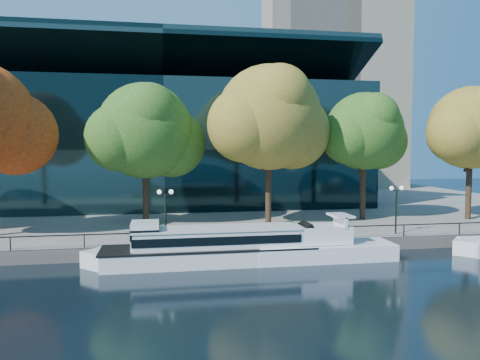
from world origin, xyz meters
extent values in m
plane|color=black|center=(0.00, 0.00, 0.00)|extent=(160.00, 160.00, 0.00)
cube|color=slate|center=(0.00, 36.50, 0.50)|extent=(90.00, 67.00, 1.00)
cube|color=#47443F|center=(0.00, 3.05, 0.50)|extent=(90.00, 0.25, 1.00)
cube|color=black|center=(0.00, 3.25, 1.95)|extent=(88.20, 0.08, 0.08)
cube|color=black|center=(0.00, 3.25, 1.45)|extent=(0.07, 0.07, 0.90)
cube|color=black|center=(-4.00, 32.00, 8.00)|extent=(50.00, 24.00, 16.00)
cube|color=black|center=(-4.00, 28.00, 17.50)|extent=(50.00, 17.14, 7.86)
cube|color=tan|center=(28.00, 55.00, 32.50)|extent=(22.00, 22.00, 65.00)
cube|color=silver|center=(-1.19, 1.06, 0.58)|extent=(14.74, 3.58, 1.16)
cube|color=black|center=(-1.19, 1.06, 1.18)|extent=(15.03, 3.65, 0.13)
cube|color=silver|center=(-8.56, 1.06, 0.58)|extent=(2.96, 2.96, 1.16)
cube|color=silver|center=(-0.67, 1.06, 1.84)|extent=(11.49, 2.93, 1.26)
cube|color=black|center=(-0.67, 1.06, 1.89)|extent=(11.64, 3.01, 0.58)
cube|color=silver|center=(-0.67, 1.06, 2.53)|extent=(11.79, 3.08, 0.11)
cube|color=silver|center=(-5.61, 1.06, 2.16)|extent=(1.89, 2.51, 1.89)
cube|color=black|center=(-5.61, 1.06, 2.37)|extent=(1.95, 2.58, 0.74)
cube|color=white|center=(7.25, 0.72, 0.59)|extent=(10.37, 2.96, 1.19)
cube|color=white|center=(2.06, 0.72, 0.59)|extent=(2.27, 2.27, 1.19)
cube|color=white|center=(7.25, 0.72, 1.20)|extent=(10.16, 2.90, 0.08)
cube|color=white|center=(6.73, 0.72, 1.93)|extent=(4.67, 2.22, 1.28)
cube|color=black|center=(5.38, 0.72, 2.02)|extent=(2.04, 2.13, 1.62)
cube|color=white|center=(8.49, 0.72, 2.86)|extent=(0.25, 2.31, 0.79)
cube|color=white|center=(8.49, 0.72, 3.26)|extent=(1.38, 2.31, 0.15)
cube|color=white|center=(18.51, 0.23, 0.58)|extent=(2.12, 2.12, 1.15)
sphere|color=#A7250D|center=(-16.43, 10.27, 9.37)|extent=(6.90, 6.90, 6.90)
cylinder|color=black|center=(-5.85, 12.69, 4.51)|extent=(0.56, 0.56, 7.03)
cylinder|color=black|center=(-5.35, 12.89, 7.27)|extent=(1.14, 1.71, 3.52)
cylinder|color=black|center=(-6.25, 12.39, 7.02)|extent=(1.05, 1.18, 3.15)
sphere|color=#2A551A|center=(-5.85, 12.69, 9.78)|extent=(8.84, 8.84, 8.84)
sphere|color=#2A551A|center=(-3.42, 14.02, 8.68)|extent=(6.63, 6.63, 6.63)
sphere|color=#2A551A|center=(-8.07, 11.81, 9.12)|extent=(6.19, 6.19, 6.19)
sphere|color=#2A551A|center=(-5.41, 10.92, 11.33)|extent=(5.31, 5.31, 5.31)
cylinder|color=black|center=(5.49, 10.95, 5.00)|extent=(0.56, 0.56, 8.01)
cylinder|color=black|center=(5.99, 11.15, 8.15)|extent=(1.25, 1.90, 4.00)
cylinder|color=black|center=(5.09, 10.65, 7.87)|extent=(1.15, 1.30, 3.58)
sphere|color=olive|center=(5.49, 10.95, 11.01)|extent=(9.77, 9.77, 9.77)
sphere|color=olive|center=(8.18, 12.41, 9.79)|extent=(7.33, 7.33, 7.33)
sphere|color=olive|center=(3.05, 9.97, 10.28)|extent=(6.84, 6.84, 6.84)
sphere|color=olive|center=(5.98, 9.00, 12.72)|extent=(5.86, 5.86, 5.86)
cylinder|color=black|center=(15.62, 12.46, 4.54)|extent=(0.56, 0.56, 7.09)
cylinder|color=black|center=(16.12, 12.66, 7.33)|extent=(1.15, 1.72, 3.55)
cylinder|color=black|center=(15.22, 12.16, 7.07)|extent=(1.05, 1.19, 3.17)
sphere|color=#2A551A|center=(15.62, 12.46, 9.86)|extent=(7.73, 7.73, 7.73)
sphere|color=#2A551A|center=(17.75, 13.62, 8.89)|extent=(5.80, 5.80, 5.80)
sphere|color=#2A551A|center=(13.69, 11.69, 9.28)|extent=(5.41, 5.41, 5.41)
sphere|color=#2A551A|center=(16.01, 10.91, 11.21)|extent=(4.64, 4.64, 4.64)
cylinder|color=black|center=(26.15, 10.66, 4.68)|extent=(0.56, 0.56, 7.37)
cylinder|color=black|center=(26.65, 10.86, 7.58)|extent=(1.18, 1.78, 3.69)
cylinder|color=black|center=(25.75, 10.36, 7.32)|extent=(1.08, 1.22, 3.30)
sphere|color=olive|center=(26.15, 10.66, 10.21)|extent=(8.25, 8.25, 8.25)
sphere|color=olive|center=(24.09, 9.83, 9.59)|extent=(5.77, 5.77, 5.77)
cylinder|color=black|center=(-4.16, 4.50, 2.80)|extent=(0.14, 0.14, 3.60)
cube|color=black|center=(-4.16, 4.50, 4.65)|extent=(0.90, 0.06, 0.06)
sphere|color=white|center=(-4.61, 4.50, 4.85)|extent=(0.36, 0.36, 0.36)
sphere|color=white|center=(-3.71, 4.50, 4.85)|extent=(0.36, 0.36, 0.36)
cylinder|color=black|center=(14.95, 4.50, 2.80)|extent=(0.14, 0.14, 3.60)
cube|color=black|center=(14.95, 4.50, 4.65)|extent=(0.90, 0.06, 0.06)
sphere|color=white|center=(14.50, 4.50, 4.85)|extent=(0.36, 0.36, 0.36)
sphere|color=white|center=(15.40, 4.50, 4.85)|extent=(0.36, 0.36, 0.36)
camera|label=1|loc=(-4.67, -31.55, 8.25)|focal=35.00mm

